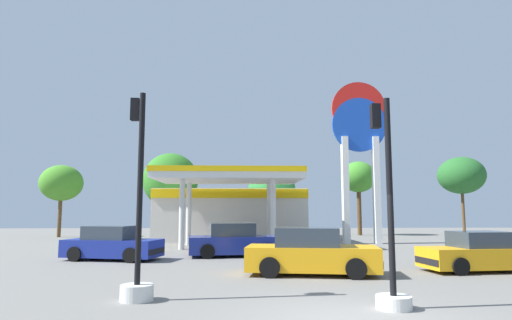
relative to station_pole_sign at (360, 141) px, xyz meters
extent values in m
cube|color=beige|center=(-8.62, 3.73, -4.89)|extent=(10.57, 5.40, 3.64)
cube|color=#EAB70C|center=(-8.62, 0.98, -3.43)|extent=(10.57, 0.12, 0.60)
cube|color=white|center=(-8.62, -2.13, -2.63)|extent=(8.51, 5.72, 0.35)
cube|color=#EAB70C|center=(-8.62, -2.13, -2.31)|extent=(8.61, 5.82, 0.30)
cylinder|color=silver|center=(-11.17, -3.70, -4.76)|extent=(0.32, 0.32, 3.90)
cylinder|color=silver|center=(-6.06, -3.70, -4.76)|extent=(0.32, 0.32, 3.90)
cylinder|color=silver|center=(-11.17, -0.56, -4.76)|extent=(0.32, 0.32, 3.90)
cylinder|color=silver|center=(-6.06, -0.56, -4.76)|extent=(0.32, 0.32, 3.90)
cube|color=#4C4C51|center=(-8.62, -2.13, -6.16)|extent=(0.90, 0.60, 1.10)
cube|color=white|center=(-1.03, -0.01, -3.20)|extent=(0.40, 0.56, 7.02)
cube|color=white|center=(1.03, -0.01, -3.20)|extent=(0.40, 0.56, 7.02)
cylinder|color=blue|center=(0.00, -0.01, 1.13)|extent=(3.64, 0.22, 3.64)
cylinder|color=red|center=(0.00, 0.01, 2.22)|extent=(3.64, 0.22, 3.64)
cube|color=white|center=(0.00, 0.05, 1.68)|extent=(3.35, 0.08, 0.66)
cylinder|color=black|center=(-12.05, -8.21, -6.40)|extent=(0.66, 0.35, 0.63)
cylinder|color=black|center=(-12.42, -9.85, -6.40)|extent=(0.66, 0.35, 0.63)
cylinder|color=black|center=(-14.53, -7.64, -6.40)|extent=(0.66, 0.35, 0.63)
cylinder|color=black|center=(-14.91, -9.28, -6.40)|extent=(0.66, 0.35, 0.63)
cube|color=navy|center=(-13.48, -8.74, -6.19)|extent=(4.39, 2.60, 0.74)
cube|color=#2D3842|center=(-13.62, -8.71, -5.55)|extent=(2.25, 1.92, 0.63)
cube|color=black|center=(-11.51, -9.19, -6.30)|extent=(0.48, 1.62, 0.23)
cylinder|color=black|center=(-6.91, -6.41, -6.38)|extent=(0.68, 0.31, 0.66)
cylinder|color=black|center=(-6.69, -8.17, -6.38)|extent=(0.68, 0.31, 0.66)
cylinder|color=black|center=(-9.58, -6.73, -6.38)|extent=(0.68, 0.31, 0.66)
cylinder|color=black|center=(-9.36, -8.49, -6.38)|extent=(0.68, 0.31, 0.66)
cube|color=navy|center=(-8.13, -7.45, -6.16)|extent=(4.53, 2.33, 0.79)
cube|color=#2D3842|center=(-8.29, -7.47, -5.48)|extent=(2.25, 1.85, 0.66)
cube|color=black|center=(-6.02, -7.19, -6.28)|extent=(0.33, 1.73, 0.25)
cylinder|color=black|center=(-3.99, -12.68, -6.38)|extent=(0.69, 0.33, 0.67)
cylinder|color=black|center=(-4.26, -14.45, -6.38)|extent=(0.69, 0.33, 0.67)
cylinder|color=black|center=(-6.67, -12.27, -6.38)|extent=(0.69, 0.33, 0.67)
cylinder|color=black|center=(-6.94, -14.04, -6.38)|extent=(0.69, 0.33, 0.67)
cube|color=orange|center=(-5.46, -13.36, -6.16)|extent=(4.60, 2.47, 0.79)
cube|color=#2D3842|center=(-5.62, -13.34, -5.47)|extent=(2.30, 1.92, 0.67)
cube|color=black|center=(-3.34, -13.68, -6.27)|extent=(0.38, 1.74, 0.25)
cylinder|color=black|center=(-0.57, -13.73, -6.41)|extent=(0.61, 0.27, 0.59)
cylinder|color=black|center=(-0.74, -12.14, -6.41)|extent=(0.61, 0.27, 0.59)
cylinder|color=black|center=(1.67, -11.89, -6.41)|extent=(0.61, 0.27, 0.59)
cube|color=orange|center=(0.55, -12.81, -6.22)|extent=(4.05, 2.04, 0.71)
cube|color=#2D3842|center=(0.69, -12.80, -5.60)|extent=(2.00, 1.64, 0.59)
cube|color=black|center=(-1.36, -13.01, -6.32)|extent=(0.27, 1.56, 0.22)
cylinder|color=silver|center=(-10.35, -17.44, -6.52)|extent=(0.79, 0.79, 0.38)
cylinder|color=black|center=(-10.35, -17.44, -3.97)|extent=(0.14, 0.14, 4.71)
cube|color=black|center=(-10.57, -17.28, -2.00)|extent=(0.21, 0.20, 0.57)
sphere|color=red|center=(-10.57, -17.16, -1.82)|extent=(0.15, 0.15, 0.15)
sphere|color=#D89E0C|center=(-10.57, -17.16, -2.00)|extent=(0.15, 0.15, 0.15)
sphere|color=green|center=(-10.57, -17.16, -2.18)|extent=(0.15, 0.15, 0.15)
cylinder|color=silver|center=(-4.50, -18.49, -6.57)|extent=(0.78, 0.78, 0.29)
cylinder|color=black|center=(-4.50, -18.49, -4.20)|extent=(0.14, 0.14, 4.45)
cube|color=black|center=(-4.72, -18.33, -2.36)|extent=(0.21, 0.20, 0.57)
sphere|color=red|center=(-4.72, -18.21, -2.18)|extent=(0.15, 0.15, 0.15)
sphere|color=#D89E0C|center=(-4.72, -18.21, -2.36)|extent=(0.15, 0.15, 0.15)
sphere|color=green|center=(-4.72, -18.21, -2.54)|extent=(0.15, 0.15, 0.15)
cylinder|color=brown|center=(-22.63, 7.78, -5.16)|extent=(0.30, 0.30, 3.11)
ellipsoid|color=#458B28|center=(-22.63, 7.78, -2.32)|extent=(3.42, 3.42, 2.94)
cylinder|color=brown|center=(-13.60, 7.04, -5.26)|extent=(0.27, 0.27, 2.90)
ellipsoid|color=#337A26|center=(-13.60, 7.04, -2.14)|extent=(4.45, 4.45, 4.41)
cylinder|color=brown|center=(-5.30, 8.14, -5.51)|extent=(0.27, 0.27, 2.40)
ellipsoid|color=#2E8239|center=(-5.30, 8.14, -2.82)|extent=(3.98, 3.98, 3.75)
cylinder|color=brown|center=(2.51, 9.74, -4.74)|extent=(0.38, 0.38, 3.95)
ellipsoid|color=#418F2B|center=(2.51, 9.74, -1.61)|extent=(3.09, 3.09, 2.73)
cylinder|color=brown|center=(11.28, 8.72, -4.86)|extent=(0.25, 0.25, 3.70)
ellipsoid|color=#266228|center=(11.28, 8.72, -1.53)|extent=(3.96, 3.96, 3.21)
camera|label=1|loc=(-7.86, -28.18, -4.56)|focal=30.37mm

